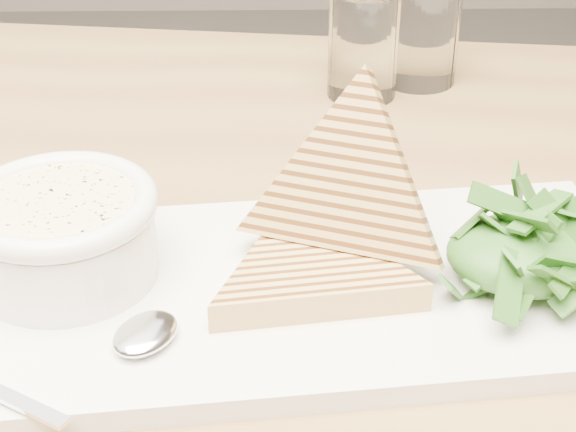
{
  "coord_description": "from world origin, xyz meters",
  "views": [
    {
      "loc": [
        0.05,
        -0.3,
        1.1
      ],
      "look_at": [
        0.06,
        0.16,
        0.82
      ],
      "focal_mm": 55.0,
      "sensor_mm": 36.0,
      "label": 1
    }
  ],
  "objects_px": {
    "soup_bowl": "(65,244)",
    "glass_near": "(363,45)",
    "table_top": "(377,258)",
    "platter": "(289,291)",
    "glass_far": "(422,27)"
  },
  "relations": [
    {
      "from": "soup_bowl",
      "to": "glass_near",
      "type": "xyz_separation_m",
      "value": [
        0.21,
        0.31,
        0.01
      ]
    },
    {
      "from": "soup_bowl",
      "to": "glass_near",
      "type": "bearing_deg",
      "value": 55.41
    },
    {
      "from": "table_top",
      "to": "glass_near",
      "type": "bearing_deg",
      "value": 87.76
    },
    {
      "from": "platter",
      "to": "soup_bowl",
      "type": "relative_size",
      "value": 4.0
    },
    {
      "from": "glass_near",
      "to": "glass_far",
      "type": "bearing_deg",
      "value": 29.68
    },
    {
      "from": "table_top",
      "to": "platter",
      "type": "bearing_deg",
      "value": -130.51
    },
    {
      "from": "soup_bowl",
      "to": "glass_far",
      "type": "distance_m",
      "value": 0.43
    },
    {
      "from": "platter",
      "to": "table_top",
      "type": "bearing_deg",
      "value": 49.49
    },
    {
      "from": "table_top",
      "to": "glass_near",
      "type": "relative_size",
      "value": 12.08
    },
    {
      "from": "glass_near",
      "to": "soup_bowl",
      "type": "bearing_deg",
      "value": -124.59
    },
    {
      "from": "table_top",
      "to": "glass_near",
      "type": "xyz_separation_m",
      "value": [
        0.01,
        0.24,
        0.07
      ]
    },
    {
      "from": "soup_bowl",
      "to": "glass_far",
      "type": "bearing_deg",
      "value": 51.6
    },
    {
      "from": "table_top",
      "to": "soup_bowl",
      "type": "bearing_deg",
      "value": -162.26
    },
    {
      "from": "glass_far",
      "to": "platter",
      "type": "bearing_deg",
      "value": -110.6
    },
    {
      "from": "glass_far",
      "to": "glass_near",
      "type": "bearing_deg",
      "value": -150.32
    }
  ]
}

